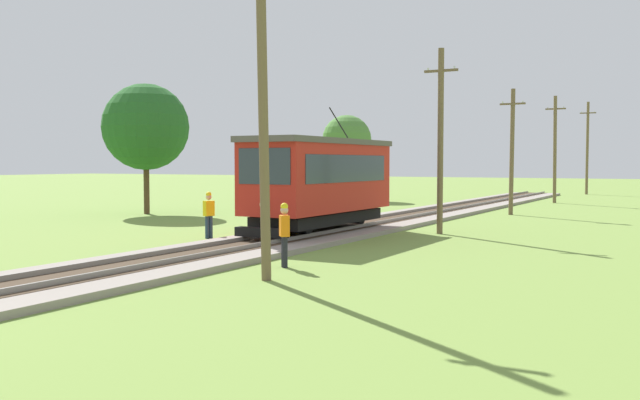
{
  "coord_description": "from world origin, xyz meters",
  "views": [
    {
      "loc": [
        13.27,
        -4.94,
        2.89
      ],
      "look_at": [
        -0.57,
        20.41,
        1.36
      ],
      "focal_mm": 39.58,
      "sensor_mm": 36.0,
      "label": 1
    }
  ],
  "objects_px": {
    "utility_pole_horizon": "(587,147)",
    "tree_left_near": "(146,127)",
    "second_worker": "(209,213)",
    "utility_pole_near_tram": "(263,102)",
    "red_tram": "(320,180)",
    "utility_pole_mid": "(440,139)",
    "track_worker": "(284,232)",
    "utility_pole_far": "(512,150)",
    "tree_right_near": "(347,140)",
    "utility_pole_distant": "(555,148)"
  },
  "relations": [
    {
      "from": "utility_pole_horizon",
      "to": "tree_left_near",
      "type": "height_order",
      "value": "utility_pole_horizon"
    },
    {
      "from": "utility_pole_horizon",
      "to": "second_worker",
      "type": "relative_size",
      "value": 4.7
    },
    {
      "from": "utility_pole_near_tram",
      "to": "second_worker",
      "type": "xyz_separation_m",
      "value": [
        -7.16,
        7.14,
        -3.35
      ]
    },
    {
      "from": "tree_left_near",
      "to": "red_tram",
      "type": "bearing_deg",
      "value": -22.07
    },
    {
      "from": "utility_pole_mid",
      "to": "tree_left_near",
      "type": "relative_size",
      "value": 1.02
    },
    {
      "from": "second_worker",
      "to": "tree_left_near",
      "type": "relative_size",
      "value": 0.24
    },
    {
      "from": "utility_pole_horizon",
      "to": "tree_left_near",
      "type": "distance_m",
      "value": 41.85
    },
    {
      "from": "red_tram",
      "to": "tree_left_near",
      "type": "height_order",
      "value": "tree_left_near"
    },
    {
      "from": "red_tram",
      "to": "track_worker",
      "type": "relative_size",
      "value": 4.79
    },
    {
      "from": "red_tram",
      "to": "tree_left_near",
      "type": "distance_m",
      "value": 15.66
    },
    {
      "from": "utility_pole_mid",
      "to": "utility_pole_far",
      "type": "bearing_deg",
      "value": 90.0
    },
    {
      "from": "tree_left_near",
      "to": "tree_right_near",
      "type": "xyz_separation_m",
      "value": [
        3.31,
        18.65,
        -0.25
      ]
    },
    {
      "from": "utility_pole_near_tram",
      "to": "tree_left_near",
      "type": "relative_size",
      "value": 1.16
    },
    {
      "from": "utility_pole_mid",
      "to": "tree_right_near",
      "type": "distance_m",
      "value": 26.09
    },
    {
      "from": "red_tram",
      "to": "tree_left_near",
      "type": "xyz_separation_m",
      "value": [
        -14.3,
        5.8,
        2.69
      ]
    },
    {
      "from": "red_tram",
      "to": "tree_right_near",
      "type": "relative_size",
      "value": 1.3
    },
    {
      "from": "utility_pole_distant",
      "to": "track_worker",
      "type": "height_order",
      "value": "utility_pole_distant"
    },
    {
      "from": "utility_pole_distant",
      "to": "tree_right_near",
      "type": "relative_size",
      "value": 1.16
    },
    {
      "from": "utility_pole_near_tram",
      "to": "tree_right_near",
      "type": "relative_size",
      "value": 1.29
    },
    {
      "from": "utility_pole_mid",
      "to": "second_worker",
      "type": "height_order",
      "value": "utility_pole_mid"
    },
    {
      "from": "utility_pole_near_tram",
      "to": "utility_pole_horizon",
      "type": "distance_m",
      "value": 53.47
    },
    {
      "from": "utility_pole_distant",
      "to": "second_worker",
      "type": "relative_size",
      "value": 4.27
    },
    {
      "from": "utility_pole_far",
      "to": "tree_left_near",
      "type": "bearing_deg",
      "value": -153.03
    },
    {
      "from": "tree_left_near",
      "to": "utility_pole_mid",
      "type": "bearing_deg",
      "value": -8.67
    },
    {
      "from": "utility_pole_distant",
      "to": "tree_left_near",
      "type": "relative_size",
      "value": 1.04
    },
    {
      "from": "red_tram",
      "to": "second_worker",
      "type": "relative_size",
      "value": 4.79
    },
    {
      "from": "utility_pole_far",
      "to": "utility_pole_horizon",
      "type": "height_order",
      "value": "utility_pole_horizon"
    },
    {
      "from": "second_worker",
      "to": "tree_right_near",
      "type": "distance_m",
      "value": 28.59
    },
    {
      "from": "utility_pole_far",
      "to": "tree_right_near",
      "type": "distance_m",
      "value": 17.63
    },
    {
      "from": "utility_pole_near_tram",
      "to": "track_worker",
      "type": "bearing_deg",
      "value": 108.85
    },
    {
      "from": "track_worker",
      "to": "tree_left_near",
      "type": "distance_m",
      "value": 22.46
    },
    {
      "from": "utility_pole_far",
      "to": "utility_pole_near_tram",
      "type": "bearing_deg",
      "value": -90.0
    },
    {
      "from": "utility_pole_far",
      "to": "tree_left_near",
      "type": "relative_size",
      "value": 0.95
    },
    {
      "from": "utility_pole_near_tram",
      "to": "utility_pole_far",
      "type": "height_order",
      "value": "utility_pole_near_tram"
    },
    {
      "from": "utility_pole_far",
      "to": "utility_pole_horizon",
      "type": "relative_size",
      "value": 0.83
    },
    {
      "from": "utility_pole_horizon",
      "to": "track_worker",
      "type": "relative_size",
      "value": 4.7
    },
    {
      "from": "utility_pole_mid",
      "to": "tree_left_near",
      "type": "height_order",
      "value": "utility_pole_mid"
    },
    {
      "from": "utility_pole_mid",
      "to": "second_worker",
      "type": "bearing_deg",
      "value": -140.68
    },
    {
      "from": "track_worker",
      "to": "second_worker",
      "type": "relative_size",
      "value": 1.0
    },
    {
      "from": "utility_pole_distant",
      "to": "tree_left_near",
      "type": "bearing_deg",
      "value": -129.6
    },
    {
      "from": "tree_right_near",
      "to": "utility_pole_near_tram",
      "type": "bearing_deg",
      "value": -66.63
    },
    {
      "from": "red_tram",
      "to": "track_worker",
      "type": "xyz_separation_m",
      "value": [
        3.14,
        -7.8,
        -1.21
      ]
    },
    {
      "from": "utility_pole_mid",
      "to": "tree_right_near",
      "type": "xyz_separation_m",
      "value": [
        -14.87,
        21.42,
        0.8
      ]
    },
    {
      "from": "second_worker",
      "to": "tree_right_near",
      "type": "bearing_deg",
      "value": 126.82
    },
    {
      "from": "track_worker",
      "to": "tree_left_near",
      "type": "xyz_separation_m",
      "value": [
        -17.44,
        13.6,
        3.9
      ]
    },
    {
      "from": "utility_pole_horizon",
      "to": "second_worker",
      "type": "height_order",
      "value": "utility_pole_horizon"
    },
    {
      "from": "utility_pole_near_tram",
      "to": "tree_right_near",
      "type": "distance_m",
      "value": 37.5
    },
    {
      "from": "red_tram",
      "to": "second_worker",
      "type": "xyz_separation_m",
      "value": [
        -3.28,
        -2.84,
        -1.21
      ]
    },
    {
      "from": "utility_pole_near_tram",
      "to": "utility_pole_horizon",
      "type": "relative_size",
      "value": 1.01
    },
    {
      "from": "red_tram",
      "to": "utility_pole_far",
      "type": "relative_size",
      "value": 1.23
    }
  ]
}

